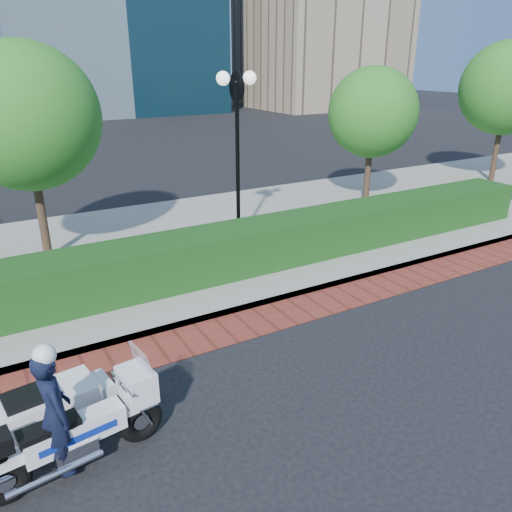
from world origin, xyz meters
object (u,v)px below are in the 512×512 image
lamppost (237,133)px  police_motorcycle (58,416)px  tree_b (26,117)px  tree_c (373,113)px  tree_d (507,88)px

lamppost → police_motorcycle: lamppost is taller
lamppost → police_motorcycle: bearing=-134.6°
tree_b → police_motorcycle: bearing=-97.5°
tree_b → tree_c: 10.01m
lamppost → tree_d: tree_d is taller
tree_b → police_motorcycle: 7.38m
tree_b → police_motorcycle: size_ratio=2.21×
tree_d → police_motorcycle: 18.90m
tree_d → police_motorcycle: tree_d is taller
lamppost → tree_b: size_ratio=0.86×
tree_b → tree_c: bearing=-0.0°
police_motorcycle → tree_c: bearing=24.0°
tree_c → tree_d: 6.52m
tree_b → tree_d: 16.50m
tree_d → police_motorcycle: (-17.39, -6.76, -2.99)m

